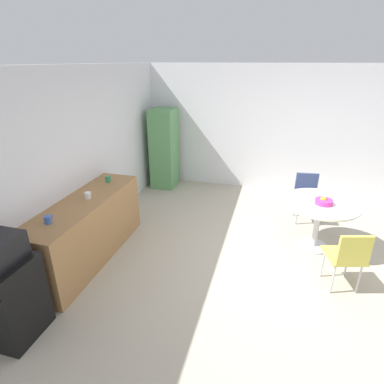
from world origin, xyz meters
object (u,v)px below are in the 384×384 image
at_px(mini_fridge, 8,299).
at_px(mug_green, 108,179).
at_px(fruit_bowl, 324,201).
at_px(locker_cabinet, 164,149).
at_px(mug_white, 88,195).
at_px(chair_navy, 306,192).
at_px(chair_yellow, 349,255).
at_px(round_table, 319,211).
at_px(mug_red, 48,219).

bearing_deg(mini_fridge, mug_green, 0.52).
relative_size(mini_fridge, fruit_bowl, 3.55).
distance_m(locker_cabinet, mug_white, 2.86).
relative_size(locker_cabinet, chair_navy, 2.06).
relative_size(chair_navy, mug_white, 6.43).
bearing_deg(fruit_bowl, chair_yellow, -165.56).
relative_size(mini_fridge, chair_navy, 1.06).
bearing_deg(fruit_bowl, mini_fridge, 127.96).
bearing_deg(round_table, mug_green, 97.18).
xyz_separation_m(mini_fridge, mug_red, (0.76, 0.02, 0.51)).
distance_m(chair_yellow, mug_green, 3.49).
height_order(chair_navy, mug_white, mug_white).
bearing_deg(mug_green, mini_fridge, -179.48).
bearing_deg(fruit_bowl, mug_white, 107.48).
bearing_deg(locker_cabinet, chair_yellow, -129.66).
xyz_separation_m(chair_yellow, mug_green, (0.53, 3.43, 0.43)).
relative_size(mini_fridge, locker_cabinet, 0.51).
bearing_deg(mug_red, mini_fridge, -178.22).
xyz_separation_m(round_table, chair_yellow, (-0.93, -0.25, -0.09)).
distance_m(mini_fridge, chair_navy, 4.63).
bearing_deg(chair_yellow, round_table, 15.31).
bearing_deg(mini_fridge, mug_red, 1.78).
bearing_deg(chair_navy, round_table, -173.69).
xyz_separation_m(locker_cabinet, chair_yellow, (-2.74, -3.31, -0.33)).
relative_size(mug_white, mug_green, 1.00).
height_order(chair_navy, mug_red, mug_red).
height_order(mini_fridge, round_table, mini_fridge).
height_order(mini_fridge, chair_navy, mini_fridge).
distance_m(fruit_bowl, mug_green, 3.23).
xyz_separation_m(fruit_bowl, mug_white, (-0.99, 3.15, 0.15)).
xyz_separation_m(mini_fridge, chair_yellow, (1.61, -3.41, 0.08)).
xyz_separation_m(round_table, mug_white, (-1.04, 3.12, 0.33)).
bearing_deg(chair_yellow, chair_navy, 10.81).
height_order(chair_yellow, mug_green, mug_green).
bearing_deg(mug_red, round_table, -60.84).
bearing_deg(round_table, chair_navy, 6.31).
bearing_deg(mug_green, mug_red, 179.82).
xyz_separation_m(chair_navy, mug_white, (-2.00, 3.01, 0.43)).
xyz_separation_m(chair_navy, chair_yellow, (-1.88, -0.36, 0.00)).
bearing_deg(locker_cabinet, mug_red, 178.03).
height_order(round_table, fruit_bowl, fruit_bowl).
height_order(mug_white, mug_green, same).
bearing_deg(mug_green, round_table, -82.82).
bearing_deg(mug_green, mug_white, -175.10).
relative_size(mini_fridge, mug_white, 6.79).
height_order(round_table, mug_red, mug_red).
distance_m(round_table, chair_yellow, 0.96).
bearing_deg(chair_yellow, mug_red, 103.88).
distance_m(chair_yellow, mug_red, 3.56).
bearing_deg(chair_yellow, locker_cabinet, 50.34).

